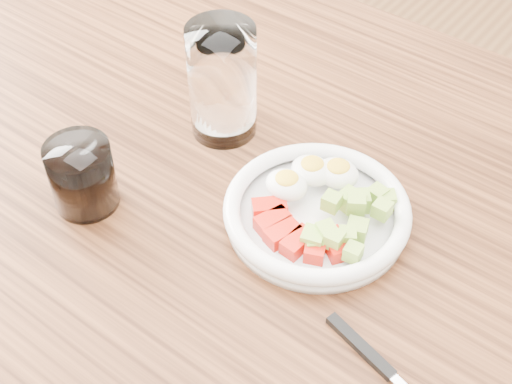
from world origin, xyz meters
The scene contains 5 objects.
dining_table centered at (0.00, 0.00, 0.67)m, with size 1.50×0.90×0.77m.
bowl centered at (0.05, 0.04, 0.79)m, with size 0.20×0.20×0.05m.
fork centered at (0.19, -0.08, 0.77)m, with size 0.17×0.05×0.01m.
water_glass centered at (-0.12, 0.10, 0.84)m, with size 0.08×0.08×0.14m, color white.
coffee_glass centered at (-0.17, -0.09, 0.81)m, with size 0.07×0.07×0.08m.
Camera 1 is at (0.31, -0.41, 1.35)m, focal length 50.00 mm.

